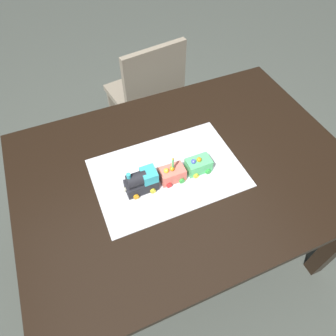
{
  "coord_description": "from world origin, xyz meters",
  "views": [
    {
      "loc": [
        -0.38,
        -0.7,
        1.74
      ],
      "look_at": [
        -0.08,
        0.0,
        0.77
      ],
      "focal_mm": 32.57,
      "sensor_mm": 36.0,
      "label": 1
    }
  ],
  "objects_px": {
    "birthday_candle": "(173,162)",
    "cake_car_flatbed_mint_green": "(198,165)",
    "cake_locomotive": "(141,181)",
    "dining_table": "(184,182)",
    "chair": "(148,95)",
    "cake_car_hopper_coral": "(172,174)"
  },
  "relations": [
    {
      "from": "birthday_candle",
      "to": "cake_car_flatbed_mint_green",
      "type": "bearing_deg",
      "value": -0.0
    },
    {
      "from": "cake_locomotive",
      "to": "birthday_candle",
      "type": "relative_size",
      "value": 2.39
    },
    {
      "from": "dining_table",
      "to": "birthday_candle",
      "type": "relative_size",
      "value": 23.89
    },
    {
      "from": "chair",
      "to": "cake_car_flatbed_mint_green",
      "type": "relative_size",
      "value": 8.6
    },
    {
      "from": "cake_car_hopper_coral",
      "to": "cake_car_flatbed_mint_green",
      "type": "distance_m",
      "value": 0.12
    },
    {
      "from": "cake_car_hopper_coral",
      "to": "chair",
      "type": "bearing_deg",
      "value": 76.54
    },
    {
      "from": "chair",
      "to": "cake_car_flatbed_mint_green",
      "type": "distance_m",
      "value": 0.92
    },
    {
      "from": "cake_car_flatbed_mint_green",
      "to": "birthday_candle",
      "type": "bearing_deg",
      "value": 180.0
    },
    {
      "from": "cake_locomotive",
      "to": "dining_table",
      "type": "bearing_deg",
      "value": 9.02
    },
    {
      "from": "cake_car_hopper_coral",
      "to": "cake_car_flatbed_mint_green",
      "type": "bearing_deg",
      "value": 0.0
    },
    {
      "from": "dining_table",
      "to": "birthday_candle",
      "type": "distance_m",
      "value": 0.23
    },
    {
      "from": "cake_car_flatbed_mint_green",
      "to": "birthday_candle",
      "type": "height_order",
      "value": "birthday_candle"
    },
    {
      "from": "chair",
      "to": "birthday_candle",
      "type": "relative_size",
      "value": 14.68
    },
    {
      "from": "chair",
      "to": "cake_car_flatbed_mint_green",
      "type": "height_order",
      "value": "chair"
    },
    {
      "from": "dining_table",
      "to": "cake_car_flatbed_mint_green",
      "type": "xyz_separation_m",
      "value": [
        0.04,
        -0.03,
        0.14
      ]
    },
    {
      "from": "cake_car_flatbed_mint_green",
      "to": "chair",
      "type": "bearing_deg",
      "value": 84.11
    },
    {
      "from": "birthday_candle",
      "to": "cake_locomotive",
      "type": "bearing_deg",
      "value": 180.0
    },
    {
      "from": "dining_table",
      "to": "cake_car_flatbed_mint_green",
      "type": "relative_size",
      "value": 14.0
    },
    {
      "from": "dining_table",
      "to": "cake_car_hopper_coral",
      "type": "bearing_deg",
      "value": -156.89
    },
    {
      "from": "cake_car_hopper_coral",
      "to": "birthday_candle",
      "type": "distance_m",
      "value": 0.07
    },
    {
      "from": "dining_table",
      "to": "cake_car_hopper_coral",
      "type": "xyz_separation_m",
      "value": [
        -0.08,
        -0.03,
        0.14
      ]
    },
    {
      "from": "chair",
      "to": "birthday_candle",
      "type": "height_order",
      "value": "birthday_candle"
    }
  ]
}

